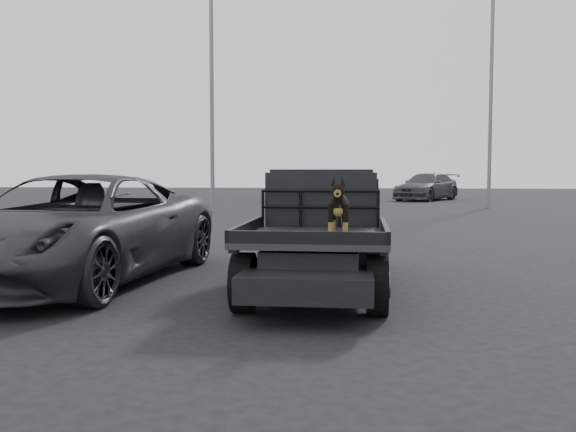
# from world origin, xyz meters

# --- Properties ---
(ground) EXTENTS (120.00, 120.00, 0.00)m
(ground) POSITION_xyz_m (0.00, 0.00, 0.00)
(ground) COLOR black
(ground) RESTS_ON ground
(flatbed_ute) EXTENTS (2.00, 5.40, 0.92)m
(flatbed_ute) POSITION_xyz_m (-0.36, 1.64, 0.46)
(flatbed_ute) COLOR black
(flatbed_ute) RESTS_ON ground
(ute_cab) EXTENTS (1.72, 1.30, 0.88)m
(ute_cab) POSITION_xyz_m (-0.36, 2.59, 1.36)
(ute_cab) COLOR black
(ute_cab) RESTS_ON flatbed_ute
(headache_rack) EXTENTS (1.80, 0.08, 0.55)m
(headache_rack) POSITION_xyz_m (-0.36, 1.84, 1.20)
(headache_rack) COLOR black
(headache_rack) RESTS_ON flatbed_ute
(dog) EXTENTS (0.32, 0.60, 0.74)m
(dog) POSITION_xyz_m (-0.01, 0.12, 1.29)
(dog) COLOR black
(dog) RESTS_ON flatbed_ute
(parked_suv) EXTENTS (3.33, 6.40, 1.72)m
(parked_suv) POSITION_xyz_m (-4.27, 1.82, 0.86)
(parked_suv) COLOR #302F34
(parked_suv) RESTS_ON ground
(distant_car_a) EXTENTS (2.88, 4.63, 1.44)m
(distant_car_a) POSITION_xyz_m (-3.78, 29.80, 0.72)
(distant_car_a) COLOR #4C4C51
(distant_car_a) RESTS_ON ground
(distant_car_b) EXTENTS (4.86, 6.08, 1.65)m
(distant_car_b) POSITION_xyz_m (4.18, 32.08, 0.83)
(distant_car_b) COLOR #3F3F43
(distant_car_b) RESTS_ON ground
(floodlight_near) EXTENTS (1.08, 0.28, 15.70)m
(floodlight_near) POSITION_xyz_m (-6.13, 19.13, 8.46)
(floodlight_near) COLOR slate
(floodlight_near) RESTS_ON ground
(floodlight_mid) EXTENTS (1.08, 0.28, 12.64)m
(floodlight_mid) POSITION_xyz_m (6.29, 23.68, 6.91)
(floodlight_mid) COLOR slate
(floodlight_mid) RESTS_ON ground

